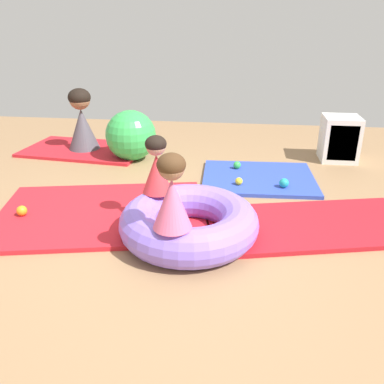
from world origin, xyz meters
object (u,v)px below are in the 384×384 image
at_px(play_ball_pink, 124,149).
at_px(play_ball_teal, 284,183).
at_px(child_in_pink, 172,193).
at_px(child_in_red, 157,165).
at_px(adult_seated, 82,120).
at_px(play_ball_yellow, 239,181).
at_px(storage_cube, 340,139).
at_px(exercise_ball_large, 131,136).
at_px(inflatable_cushion, 189,222).
at_px(play_ball_orange, 22,211).
at_px(play_ball_green, 237,165).

height_order(play_ball_pink, play_ball_teal, play_ball_teal).
xyz_separation_m(child_in_pink, play_ball_pink, (-1.09, 2.49, -0.49)).
xyz_separation_m(child_in_red, adult_seated, (-1.43, 1.96, -0.11)).
xyz_separation_m(play_ball_yellow, storage_cube, (1.24, 1.09, 0.20)).
bearing_deg(exercise_ball_large, inflatable_cushion, -62.70).
bearing_deg(play_ball_yellow, play_ball_pink, 147.70).
distance_m(child_in_pink, play_ball_yellow, 1.66).
xyz_separation_m(inflatable_cushion, adult_seated, (-1.73, 2.20, 0.28)).
bearing_deg(exercise_ball_large, play_ball_orange, -106.94).
height_order(child_in_red, play_ball_yellow, child_in_red).
distance_m(child_in_red, child_in_pink, 0.66).
relative_size(child_in_red, play_ball_pink, 6.21).
xyz_separation_m(play_ball_yellow, play_ball_orange, (-1.92, -0.98, 0.01)).
height_order(play_ball_orange, play_ball_green, play_ball_orange).
xyz_separation_m(play_ball_orange, exercise_ball_large, (0.54, 1.77, 0.23)).
bearing_deg(storage_cube, play_ball_teal, -124.69).
bearing_deg(play_ball_pink, play_ball_teal, -26.25).
bearing_deg(play_ball_green, exercise_ball_large, 167.83).
xyz_separation_m(play_ball_pink, exercise_ball_large, (0.16, -0.18, 0.24)).
xyz_separation_m(adult_seated, exercise_ball_large, (0.74, -0.27, -0.12)).
bearing_deg(adult_seated, exercise_ball_large, 26.63).
relative_size(child_in_red, adult_seated, 0.61).
height_order(inflatable_cushion, play_ball_green, inflatable_cushion).
bearing_deg(child_in_red, child_in_pink, -139.61).
relative_size(child_in_red, play_ball_green, 5.60).
bearing_deg(play_ball_pink, play_ball_orange, -101.08).
bearing_deg(play_ball_green, storage_cube, 24.92).
distance_m(play_ball_orange, storage_cube, 3.78).
distance_m(play_ball_orange, play_ball_pink, 1.99).
bearing_deg(exercise_ball_large, play_ball_teal, -23.64).
relative_size(play_ball_green, exercise_ball_large, 0.14).
relative_size(play_ball_yellow, exercise_ball_large, 0.13).
bearing_deg(inflatable_cushion, play_ball_orange, 174.11).
height_order(adult_seated, exercise_ball_large, adult_seated).
height_order(play_ball_yellow, play_ball_orange, play_ball_orange).
distance_m(play_ball_teal, exercise_ball_large, 2.04).
xyz_separation_m(inflatable_cushion, play_ball_orange, (-1.54, 0.16, -0.07)).
bearing_deg(storage_cube, play_ball_pink, -177.56).
height_order(inflatable_cushion, adult_seated, adult_seated).
distance_m(play_ball_pink, exercise_ball_large, 0.34).
bearing_deg(child_in_pink, storage_cube, 134.21).
distance_m(child_in_red, play_ball_pink, 2.11).
distance_m(inflatable_cushion, play_ball_pink, 2.41).
relative_size(adult_seated, play_ball_orange, 8.66).
height_order(child_in_pink, storage_cube, child_in_pink).
relative_size(play_ball_orange, exercise_ball_large, 0.15).
distance_m(inflatable_cushion, play_ball_green, 1.68).
distance_m(inflatable_cushion, child_in_pink, 0.57).
xyz_separation_m(child_in_pink, storage_cube, (1.69, 2.61, -0.29)).
xyz_separation_m(adult_seated, play_ball_orange, (0.20, -2.04, -0.35)).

